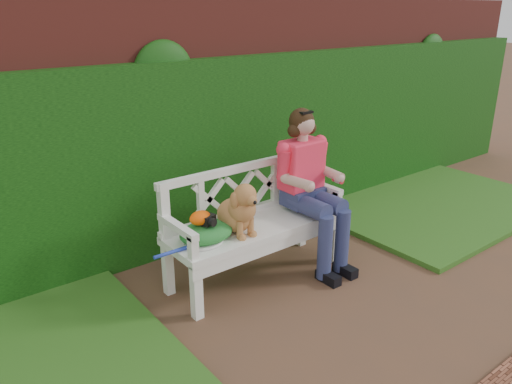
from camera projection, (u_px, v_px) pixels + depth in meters
ground at (340, 316)px, 3.63m from camera, size 60.00×60.00×0.00m
brick_wall at (197, 123)px, 4.65m from camera, size 10.00×0.30×2.20m
ivy_hedge at (210, 153)px, 4.58m from camera, size 10.00×0.18×1.70m
grass_right at (428, 202)px, 5.67m from camera, size 2.60×2.00×0.05m
garden_bench at (256, 250)px, 4.09m from camera, size 1.62×0.73×0.48m
seated_woman at (304, 191)px, 4.23m from camera, size 0.57×0.75×1.30m
dog at (237, 206)px, 3.78m from camera, size 0.41×0.46×0.43m
tennis_racket at (201, 243)px, 3.65m from camera, size 0.61×0.33×0.03m
green_bag at (206, 232)px, 3.69m from camera, size 0.45×0.37×0.14m
camera_item at (208, 220)px, 3.63m from camera, size 0.13×0.11×0.07m
baseball_glove at (200, 218)px, 3.62m from camera, size 0.20×0.18×0.11m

